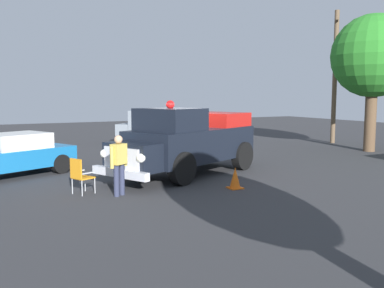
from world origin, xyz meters
TOP-DOWN VIEW (x-y plane):
  - ground_plane at (0.00, 0.00)m, footprint 60.00×60.00m
  - vintage_fire_truck at (0.08, 0.33)m, footprint 6.32×4.45m
  - classic_hot_rod at (5.69, -2.05)m, footprint 4.74×3.47m
  - parked_pickup at (-2.68, -8.36)m, footprint 4.74×4.58m
  - lawn_chair_near_truck at (-0.21, -3.64)m, footprint 0.59×0.58m
  - lawn_chair_by_car at (4.13, 1.66)m, footprint 0.65×0.65m
  - spectator_seated at (-0.18, -3.51)m, footprint 0.47×0.60m
  - spectator_standing at (3.20, 2.31)m, footprint 0.60×0.44m
  - oak_tree_left at (-10.63, -1.06)m, footprint 3.98×3.98m
  - utility_pole at (-11.80, -4.62)m, footprint 1.27×1.30m
  - traffic_cone at (-0.13, 3.02)m, footprint 0.40×0.40m

SIDE VIEW (x-z plane):
  - ground_plane at x=0.00m, z-range 0.00..0.00m
  - traffic_cone at x=-0.13m, z-range -0.01..0.63m
  - lawn_chair_near_truck at x=-0.21m, z-range 0.08..1.10m
  - lawn_chair_by_car at x=4.13m, z-range 0.08..1.10m
  - spectator_seated at x=-0.18m, z-range 0.05..1.34m
  - classic_hot_rod at x=5.69m, z-range 0.02..1.48m
  - spectator_standing at x=3.20m, z-range 0.13..1.80m
  - parked_pickup at x=-2.68m, z-range 0.04..1.94m
  - vintage_fire_truck at x=0.08m, z-range -0.10..2.49m
  - utility_pole at x=-11.80m, z-range 0.14..7.62m
  - oak_tree_left at x=-10.63m, z-range 1.27..7.89m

